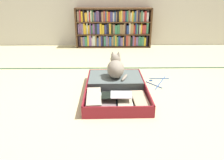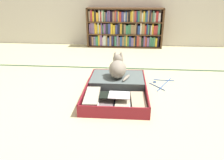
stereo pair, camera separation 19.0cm
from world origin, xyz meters
TOP-DOWN VIEW (x-y plane):
  - ground_plane at (0.00, 0.00)m, footprint 10.00×10.00m
  - tatami_border at (0.00, 0.98)m, footprint 4.80×0.05m
  - bookshelf at (0.14, 2.26)m, footprint 1.41×0.24m
  - open_suitcase at (0.12, 0.23)m, footprint 0.62×0.93m
  - black_cat at (0.14, 0.36)m, footprint 0.24×0.27m
  - clothes_hanger at (0.63, 0.48)m, footprint 0.30×0.39m

SIDE VIEW (x-z plane):
  - ground_plane at x=0.00m, z-range 0.00..0.00m
  - tatami_border at x=0.00m, z-range 0.00..0.00m
  - clothes_hanger at x=0.63m, z-range 0.00..0.01m
  - open_suitcase at x=0.12m, z-range -0.01..0.10m
  - black_cat at x=0.14m, z-range 0.08..0.36m
  - bookshelf at x=0.14m, z-range -0.01..0.71m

